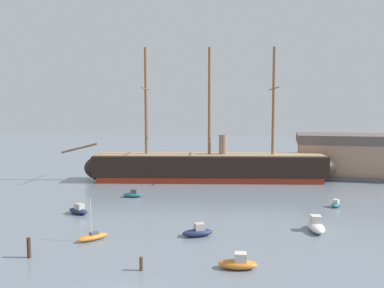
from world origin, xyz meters
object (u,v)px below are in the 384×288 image
(sailboat_foreground_left, at_px, (93,237))
(motorboat_alongside_bow, at_px, (133,194))
(motorboat_foreground_right, at_px, (238,263))
(motorboat_mid_right, at_px, (316,226))
(motorboat_distant_centre, at_px, (233,174))
(mooring_piling_nearest, at_px, (29,248))
(seagull_in_flight, at_px, (206,108))
(tall_ship, at_px, (209,167))
(motorboat_mid_left, at_px, (79,210))
(motorboat_alongside_stern, at_px, (336,204))
(motorboat_near_centre, at_px, (198,232))
(mooring_piling_left_pair, at_px, (141,264))

(sailboat_foreground_left, xyz_separation_m, motorboat_alongside_bow, (-3.94, 23.47, 0.08))
(sailboat_foreground_left, xyz_separation_m, motorboat_foreground_right, (18.18, -4.77, 0.14))
(motorboat_mid_right, bearing_deg, motorboat_distant_centre, 111.44)
(mooring_piling_nearest, xyz_separation_m, seagull_in_flight, (15.44, 19.77, 14.98))
(mooring_piling_nearest, relative_size, seagull_in_flight, 1.82)
(tall_ship, distance_m, motorboat_mid_left, 34.81)
(motorboat_alongside_bow, bearing_deg, mooring_piling_nearest, -90.13)
(motorboat_foreground_right, xyz_separation_m, motorboat_alongside_bow, (-22.12, 28.24, -0.06))
(motorboat_mid_left, xyz_separation_m, motorboat_alongside_stern, (38.64, 13.37, -0.12))
(seagull_in_flight, bearing_deg, motorboat_mid_right, -11.60)
(motorboat_near_centre, relative_size, motorboat_distant_centre, 1.19)
(motorboat_near_centre, xyz_separation_m, mooring_piling_nearest, (-16.12, -11.11, 0.52))
(motorboat_near_centre, xyz_separation_m, mooring_piling_left_pair, (-3.21, -11.65, 0.11))
(sailboat_foreground_left, relative_size, motorboat_distant_centre, 1.45)
(motorboat_distant_centre, relative_size, mooring_piling_nearest, 1.63)
(motorboat_mid_left, bearing_deg, sailboat_foreground_left, -54.26)
(sailboat_foreground_left, relative_size, motorboat_alongside_bow, 1.40)
(motorboat_alongside_stern, distance_m, mooring_piling_nearest, 46.63)
(motorboat_distant_centre, bearing_deg, mooring_piling_nearest, -104.47)
(tall_ship, xyz_separation_m, motorboat_mid_left, (-14.26, -31.65, -2.60))
(tall_ship, xyz_separation_m, motorboat_near_centre, (5.59, -38.08, -2.58))
(mooring_piling_left_pair, bearing_deg, sailboat_foreground_left, 140.56)
(sailboat_foreground_left, bearing_deg, motorboat_mid_left, 125.74)
(mooring_piling_left_pair, bearing_deg, seagull_in_flight, 82.88)
(motorboat_mid_left, relative_size, motorboat_alongside_stern, 1.27)
(sailboat_foreground_left, xyz_separation_m, motorboat_alongside_stern, (30.90, 24.13, 0.01))
(motorboat_alongside_stern, bearing_deg, motorboat_mid_right, -106.35)
(motorboat_mid_right, xyz_separation_m, motorboat_alongside_stern, (4.19, 14.28, -0.26))
(motorboat_alongside_bow, bearing_deg, motorboat_foreground_right, -51.93)
(motorboat_foreground_right, relative_size, seagull_in_flight, 3.39)
(motorboat_alongside_stern, bearing_deg, sailboat_foreground_left, -142.01)
(motorboat_distant_centre, xyz_separation_m, mooring_piling_left_pair, (-1.87, -57.78, 0.20))
(tall_ship, distance_m, seagull_in_flight, 32.50)
(tall_ship, xyz_separation_m, motorboat_distant_centre, (4.24, 8.05, -2.67))
(motorboat_mid_right, xyz_separation_m, mooring_piling_nearest, (-30.72, -16.63, 0.39))
(motorboat_mid_left, bearing_deg, motorboat_alongside_stern, 19.09)
(motorboat_alongside_stern, relative_size, motorboat_distant_centre, 0.91)
(motorboat_near_centre, distance_m, motorboat_distant_centre, 46.15)
(sailboat_foreground_left, xyz_separation_m, mooring_piling_nearest, (-4.01, -6.78, 0.66))
(sailboat_foreground_left, distance_m, motorboat_alongside_stern, 39.21)
(tall_ship, bearing_deg, seagull_in_flight, -80.52)
(tall_ship, distance_m, motorboat_near_centre, 38.57)
(motorboat_alongside_bow, height_order, motorboat_distant_centre, motorboat_alongside_bow)
(sailboat_foreground_left, bearing_deg, motorboat_alongside_stern, 37.99)
(sailboat_foreground_left, xyz_separation_m, seagull_in_flight, (11.44, 12.99, 15.64))
(motorboat_distant_centre, bearing_deg, seagull_in_flight, -88.97)
(motorboat_foreground_right, relative_size, motorboat_distant_centre, 1.15)
(motorboat_foreground_right, bearing_deg, seagull_in_flight, 110.80)
(motorboat_mid_right, bearing_deg, seagull_in_flight, 168.40)
(motorboat_mid_left, distance_m, mooring_piling_left_pair, 24.58)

